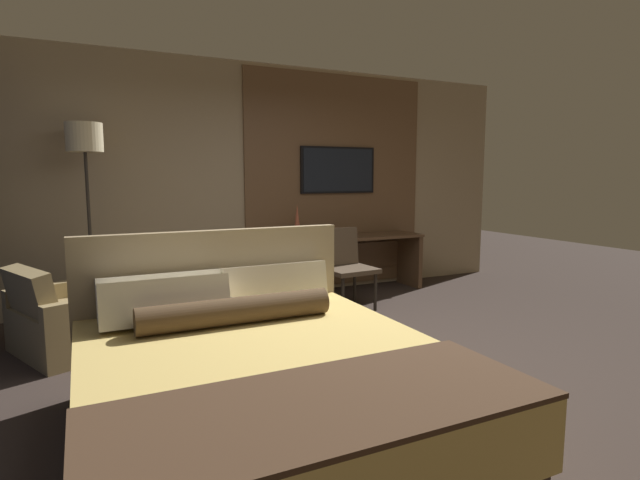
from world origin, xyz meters
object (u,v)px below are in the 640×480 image
Objects in this scene: desk_chair at (344,261)px; armchair_by_window at (73,322)px; tv at (338,170)px; vase_tall at (297,221)px; desk at (346,253)px; floor_lamp at (85,155)px; bed at (260,385)px.

armchair_by_window is at bearing -179.35° from desk_chair.
vase_tall is at bearing -164.56° from tv.
armchair_by_window is at bearing -163.70° from desk.
bed is at bearing -75.21° from floor_lamp.
tv reaches higher than desk_chair.
bed reaches higher than desk_chair.
floor_lamp is (-2.56, 0.59, 1.15)m from desk_chair.
tv is (2.18, 3.21, 1.22)m from bed.
tv is 2.56× the size of vase_tall.
bed is 3.29m from floor_lamp.
floor_lamp is (0.18, 0.83, 1.43)m from armchair_by_window.
floor_lamp is at bearing -178.42° from desk.
armchair_by_window is 2.74m from vase_tall.
desk_chair is (-0.39, -0.89, -1.02)m from tv.
desk_chair is 0.78× the size of armchair_by_window.
tv is at bearing 62.10° from desk_chair.
desk_chair is 2.86m from floor_lamp.
desk is 1.73× the size of armchair_by_window.
tv is 0.92m from vase_tall.
bed is at bearing -116.76° from vase_tall.
vase_tall is at bearing 176.28° from desk.
tv reaches higher than vase_tall.
vase_tall is (-0.65, 0.04, 0.43)m from desk.
floor_lamp is at bearing 104.79° from bed.
armchair_by_window reaches higher than desk.
vase_tall is (-0.27, 0.71, 0.40)m from desk_chair.
tv reaches higher than bed.
armchair_by_window is 1.67m from floor_lamp.
desk is 0.78m from vase_tall.
tv reaches higher than armchair_by_window.
armchair_by_window is at bearing -160.01° from tv.
desk is 2.22× the size of desk_chair.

